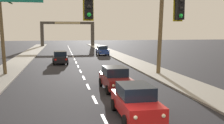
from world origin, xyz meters
TOP-DOWN VIEW (x-y plane):
  - sidewalk_right at (7.80, 20.00)m, footprint 3.20×110.00m
  - sidewalk_left at (-7.80, 20.00)m, footprint 3.20×110.00m
  - lane_markings at (0.44, 19.58)m, footprint 4.28×87.26m
  - traffic_signal_mast at (2.95, 0.35)m, footprint 11.50×0.41m
  - sedan_lead_at_stop_bar at (1.60, 2.46)m, footprint 1.97×4.46m
  - sedan_third_in_queue at (1.90, 9.07)m, footprint 2.01×4.48m
  - sedan_oncoming_far at (-2.17, 25.73)m, footprint 2.13×4.52m
  - sedan_parked_nearest_kerb at (5.34, 37.32)m, footprint 1.98×4.47m
  - palm_left_third at (-7.65, 17.30)m, footprint 4.03×3.98m
  - palm_right_second at (7.74, 14.94)m, footprint 3.83×3.76m
  - town_gateway_arch at (0.00, 66.03)m, footprint 14.89×0.90m

SIDE VIEW (x-z plane):
  - lane_markings at x=0.44m, z-range 0.00..0.01m
  - sidewalk_right at x=7.80m, z-range 0.00..0.14m
  - sidewalk_left at x=-7.80m, z-range 0.00..0.14m
  - sedan_lead_at_stop_bar at x=1.60m, z-range 0.01..1.69m
  - sedan_third_in_queue at x=1.90m, z-range 0.01..1.69m
  - sedan_oncoming_far at x=-2.17m, z-range 0.01..1.69m
  - sedan_parked_nearest_kerb at x=5.34m, z-range 0.01..1.69m
  - town_gateway_arch at x=0.00m, z-range 1.01..7.88m
  - traffic_signal_mast at x=2.95m, z-range 1.38..8.24m
  - palm_left_third at x=-7.65m, z-range 1.66..9.64m
  - palm_right_second at x=7.74m, z-range 1.65..11.51m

